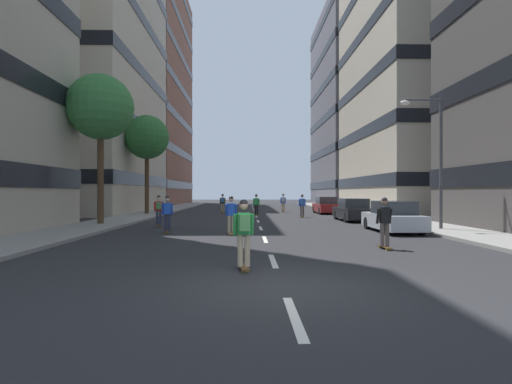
{
  "coord_description": "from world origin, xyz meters",
  "views": [
    {
      "loc": [
        -0.74,
        -8.15,
        1.97
      ],
      "look_at": [
        0.0,
        24.03,
        1.96
      ],
      "focal_mm": 27.54,
      "sensor_mm": 36.0,
      "label": 1
    }
  ],
  "objects_px": {
    "street_tree_mid": "(147,138)",
    "skater_0": "(231,213)",
    "streetlamp_right": "(434,148)",
    "skater_4": "(283,202)",
    "parked_car_near": "(393,218)",
    "parked_car_mid": "(353,211)",
    "skater_6": "(256,204)",
    "skater_7": "(385,220)",
    "skater_1": "(302,204)",
    "skater_8": "(159,209)",
    "skater_2": "(244,230)",
    "street_tree_near": "(100,108)",
    "parked_car_far": "(326,206)",
    "skater_5": "(223,202)",
    "skater_3": "(167,212)"
  },
  "relations": [
    {
      "from": "street_tree_near",
      "to": "skater_4",
      "type": "relative_size",
      "value": 4.85
    },
    {
      "from": "skater_0",
      "to": "skater_4",
      "type": "bearing_deg",
      "value": 78.05
    },
    {
      "from": "parked_car_near",
      "to": "skater_6",
      "type": "relative_size",
      "value": 2.47
    },
    {
      "from": "street_tree_mid",
      "to": "parked_car_near",
      "type": "bearing_deg",
      "value": -42.47
    },
    {
      "from": "skater_1",
      "to": "skater_3",
      "type": "distance_m",
      "value": 13.97
    },
    {
      "from": "street_tree_mid",
      "to": "skater_4",
      "type": "relative_size",
      "value": 4.68
    },
    {
      "from": "skater_1",
      "to": "skater_7",
      "type": "distance_m",
      "value": 16.86
    },
    {
      "from": "skater_2",
      "to": "skater_5",
      "type": "bearing_deg",
      "value": 94.68
    },
    {
      "from": "parked_car_far",
      "to": "skater_5",
      "type": "height_order",
      "value": "skater_5"
    },
    {
      "from": "skater_0",
      "to": "skater_6",
      "type": "relative_size",
      "value": 1.0
    },
    {
      "from": "street_tree_mid",
      "to": "skater_8",
      "type": "height_order",
      "value": "street_tree_mid"
    },
    {
      "from": "skater_6",
      "to": "street_tree_near",
      "type": "bearing_deg",
      "value": -134.55
    },
    {
      "from": "parked_car_near",
      "to": "street_tree_near",
      "type": "relative_size",
      "value": 0.51
    },
    {
      "from": "skater_1",
      "to": "parked_car_near",
      "type": "bearing_deg",
      "value": -75.34
    },
    {
      "from": "streetlamp_right",
      "to": "skater_0",
      "type": "xyz_separation_m",
      "value": [
        -10.01,
        -1.39,
        -3.15
      ]
    },
    {
      "from": "streetlamp_right",
      "to": "skater_1",
      "type": "height_order",
      "value": "streetlamp_right"
    },
    {
      "from": "skater_0",
      "to": "skater_7",
      "type": "xyz_separation_m",
      "value": [
        5.45,
        -4.53,
        0.0
      ]
    },
    {
      "from": "skater_0",
      "to": "skater_2",
      "type": "height_order",
      "value": "same"
    },
    {
      "from": "streetlamp_right",
      "to": "parked_car_far",
      "type": "bearing_deg",
      "value": 97.51
    },
    {
      "from": "parked_car_mid",
      "to": "skater_3",
      "type": "relative_size",
      "value": 2.47
    },
    {
      "from": "skater_4",
      "to": "skater_6",
      "type": "xyz_separation_m",
      "value": [
        -2.73,
        -5.55,
        -0.03
      ]
    },
    {
      "from": "streetlamp_right",
      "to": "skater_4",
      "type": "distance_m",
      "value": 19.72
    },
    {
      "from": "skater_0",
      "to": "skater_6",
      "type": "distance_m",
      "value": 14.51
    },
    {
      "from": "street_tree_near",
      "to": "skater_8",
      "type": "relative_size",
      "value": 4.85
    },
    {
      "from": "skater_0",
      "to": "parked_car_mid",
      "type": "bearing_deg",
      "value": 47.02
    },
    {
      "from": "parked_car_near",
      "to": "skater_7",
      "type": "distance_m",
      "value": 6.25
    },
    {
      "from": "parked_car_near",
      "to": "parked_car_mid",
      "type": "bearing_deg",
      "value": 90.0
    },
    {
      "from": "street_tree_mid",
      "to": "skater_0",
      "type": "relative_size",
      "value": 4.68
    },
    {
      "from": "street_tree_near",
      "to": "skater_1",
      "type": "bearing_deg",
      "value": 29.82
    },
    {
      "from": "skater_2",
      "to": "skater_5",
      "type": "relative_size",
      "value": 1.0
    },
    {
      "from": "parked_car_near",
      "to": "skater_8",
      "type": "xyz_separation_m",
      "value": [
        -12.13,
        3.02,
        0.32
      ]
    },
    {
      "from": "parked_car_far",
      "to": "skater_8",
      "type": "relative_size",
      "value": 2.47
    },
    {
      "from": "street_tree_near",
      "to": "skater_4",
      "type": "distance_m",
      "value": 20.04
    },
    {
      "from": "skater_1",
      "to": "skater_5",
      "type": "relative_size",
      "value": 1.0
    },
    {
      "from": "skater_1",
      "to": "parked_car_mid",
      "type": "bearing_deg",
      "value": -53.0
    },
    {
      "from": "parked_car_near",
      "to": "skater_3",
      "type": "distance_m",
      "value": 10.99
    },
    {
      "from": "parked_car_mid",
      "to": "skater_7",
      "type": "relative_size",
      "value": 2.47
    },
    {
      "from": "street_tree_near",
      "to": "skater_7",
      "type": "xyz_separation_m",
      "value": [
        13.22,
        -9.55,
        -5.85
      ]
    },
    {
      "from": "skater_1",
      "to": "skater_7",
      "type": "bearing_deg",
      "value": -88.41
    },
    {
      "from": "skater_6",
      "to": "skater_7",
      "type": "bearing_deg",
      "value": -78.21
    },
    {
      "from": "skater_5",
      "to": "skater_7",
      "type": "xyz_separation_m",
      "value": [
        7.0,
        -23.21,
        -0.03
      ]
    },
    {
      "from": "skater_8",
      "to": "skater_0",
      "type": "bearing_deg",
      "value": -45.03
    },
    {
      "from": "street_tree_mid",
      "to": "skater_1",
      "type": "height_order",
      "value": "street_tree_mid"
    },
    {
      "from": "parked_car_far",
      "to": "skater_1",
      "type": "distance_m",
      "value": 5.9
    },
    {
      "from": "parked_car_near",
      "to": "skater_2",
      "type": "distance_m",
      "value": 11.77
    },
    {
      "from": "parked_car_mid",
      "to": "parked_car_far",
      "type": "xyz_separation_m",
      "value": [
        0.0,
        8.98,
        0.0
      ]
    },
    {
      "from": "skater_7",
      "to": "street_tree_near",
      "type": "bearing_deg",
      "value": 144.17
    },
    {
      "from": "skater_2",
      "to": "skater_6",
      "type": "distance_m",
      "value": 22.5
    },
    {
      "from": "parked_car_mid",
      "to": "skater_4",
      "type": "relative_size",
      "value": 2.47
    },
    {
      "from": "skater_8",
      "to": "skater_2",
      "type": "bearing_deg",
      "value": -68.35
    }
  ]
}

